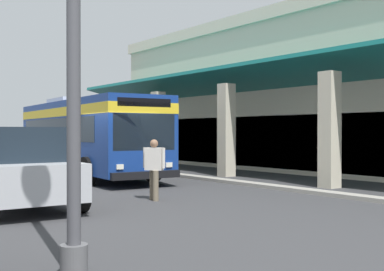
% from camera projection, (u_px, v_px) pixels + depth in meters
% --- Properties ---
extents(ground, '(120.00, 120.00, 0.00)m').
position_uv_depth(ground, '(276.00, 175.00, 21.31)').
color(ground, '#38383A').
extents(curb_strip, '(31.36, 0.50, 0.12)m').
position_uv_depth(curb_strip, '(195.00, 177.00, 19.53)').
color(curb_strip, '#9E998E').
rests_on(curb_strip, ground).
extents(plaza_building, '(26.43, 13.57, 7.62)m').
position_uv_depth(plaza_building, '(344.00, 94.00, 25.27)').
color(plaza_building, beige).
rests_on(plaza_building, ground).
extents(transit_bus, '(11.38, 3.46, 3.34)m').
position_uv_depth(transit_bus, '(86.00, 132.00, 20.78)').
color(transit_bus, navy).
rests_on(transit_bus, ground).
extents(parked_suv_silver, '(4.91, 2.41, 1.97)m').
position_uv_depth(parked_suv_silver, '(17.00, 166.00, 12.14)').
color(parked_suv_silver, '#B2B5BA').
rests_on(parked_suv_silver, ground).
extents(pedestrian, '(0.61, 0.46, 1.66)m').
position_uv_depth(pedestrian, '(154.00, 166.00, 13.34)').
color(pedestrian, '#726651').
rests_on(pedestrian, ground).
extents(potted_palm, '(1.75, 1.75, 3.09)m').
position_uv_depth(potted_palm, '(139.00, 155.00, 25.63)').
color(potted_palm, brown).
rests_on(potted_palm, ground).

